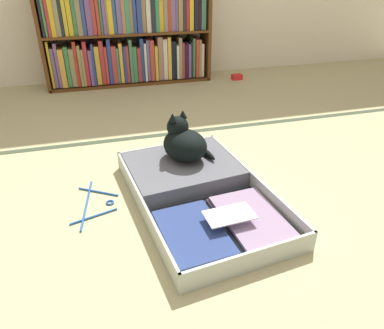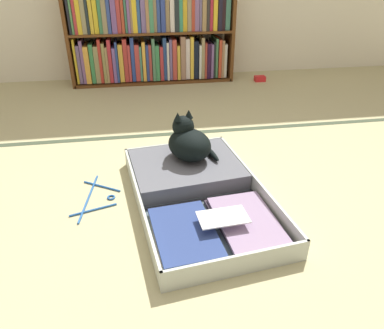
% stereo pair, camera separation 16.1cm
% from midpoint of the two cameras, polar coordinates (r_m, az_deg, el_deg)
% --- Properties ---
extents(ground_plane, '(10.00, 10.00, 0.00)m').
position_cam_midpoint_polar(ground_plane, '(1.65, -2.03, -9.43)').
color(ground_plane, tan).
extents(tatami_border, '(4.80, 0.05, 0.00)m').
position_cam_midpoint_polar(tatami_border, '(2.46, -7.37, 4.56)').
color(tatami_border, '#3B4732').
rests_on(tatami_border, ground_plane).
extents(bookshelf, '(1.51, 0.30, 0.92)m').
position_cam_midpoint_polar(bookshelf, '(3.54, -11.52, 19.39)').
color(bookshelf, '#5B3416').
rests_on(bookshelf, ground_plane).
extents(open_suitcase, '(0.70, 1.04, 0.10)m').
position_cam_midpoint_polar(open_suitcase, '(1.82, -2.27, -3.59)').
color(open_suitcase, '#B3BBAF').
rests_on(open_suitcase, ground_plane).
extents(black_cat, '(0.31, 0.32, 0.25)m').
position_cam_midpoint_polar(black_cat, '(1.92, -3.77, 3.43)').
color(black_cat, black).
rests_on(black_cat, open_suitcase).
extents(clothes_hanger, '(0.23, 0.40, 0.01)m').
position_cam_midpoint_polar(clothes_hanger, '(1.84, -17.59, -5.98)').
color(clothes_hanger, '#23579F').
rests_on(clothes_hanger, ground_plane).
extents(small_red_pouch, '(0.10, 0.07, 0.05)m').
position_cam_midpoint_polar(small_red_pouch, '(3.68, 5.82, 13.57)').
color(small_red_pouch, red).
rests_on(small_red_pouch, ground_plane).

